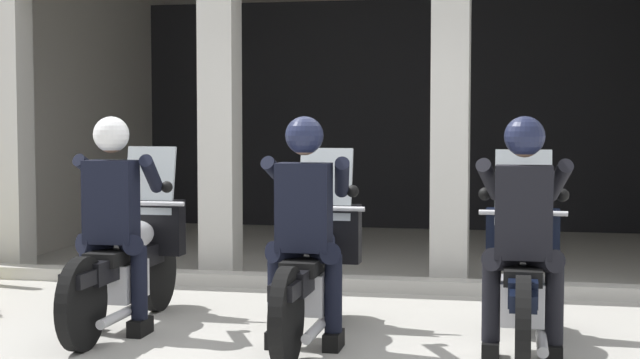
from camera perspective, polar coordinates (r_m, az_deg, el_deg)
The scene contains 9 objects.
ground_plane at distance 10.05m, azimuth 3.39°, elevation -5.37°, with size 80.00×80.00×0.00m, color #A8A59E.
station_building at distance 11.91m, azimuth 3.13°, elevation 6.28°, with size 7.89×5.25×3.42m.
kerb_strip at distance 8.95m, azimuth 0.13°, elevation -6.09°, with size 7.39×0.24×0.12m, color #B7B5AD.
motorcycle_left at distance 7.46m, azimuth -11.19°, elevation -4.69°, with size 0.62×2.04×1.35m.
police_officer_left at distance 7.15m, azimuth -12.12°, elevation -1.52°, with size 0.63×0.61×1.58m.
motorcycle_center at distance 6.89m, azimuth -0.37°, elevation -5.30°, with size 0.62×2.04×1.35m.
police_officer_center at distance 6.56m, azimuth -0.89°, elevation -1.89°, with size 0.63×0.61×1.58m.
motorcycle_right at distance 6.69m, azimuth 11.88°, elevation -5.65°, with size 0.62×2.04×1.35m.
police_officer_right at distance 6.35m, azimuth 11.93°, elevation -2.16°, with size 0.63×0.61×1.58m.
Camera 1 is at (1.41, -6.83, 1.57)m, focal length 54.20 mm.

